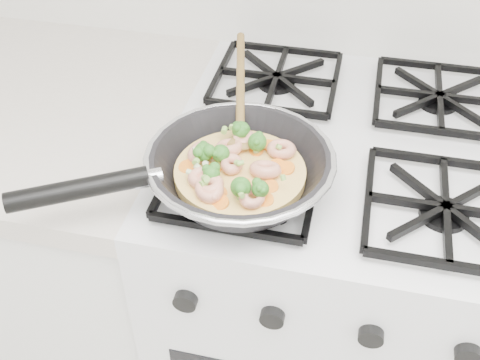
# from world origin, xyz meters

# --- Properties ---
(stove) EXTENTS (0.60, 0.60, 0.92)m
(stove) POSITION_xyz_m (0.00, 1.70, 0.46)
(stove) COLOR white
(stove) RESTS_ON ground
(skillet) EXTENTS (0.43, 0.48, 0.09)m
(skillet) POSITION_xyz_m (-0.16, 1.53, 0.96)
(skillet) COLOR black
(skillet) RESTS_ON stove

